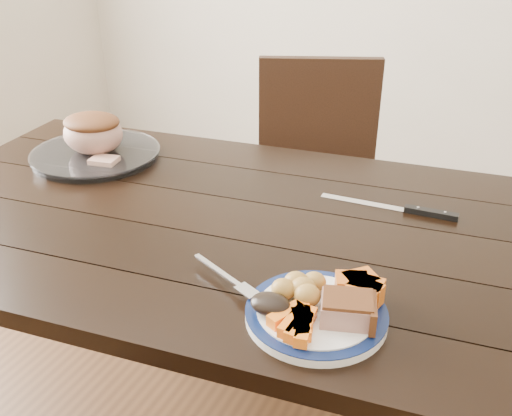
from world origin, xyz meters
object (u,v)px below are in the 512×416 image
at_px(serving_platter, 96,155).
at_px(dinner_plate, 316,315).
at_px(chair_far, 317,181).
at_px(pork_slice, 347,310).
at_px(dining_table, 229,251).
at_px(roast_joint, 93,134).
at_px(fork, 229,279).
at_px(carving_knife, 413,210).

bearing_deg(serving_platter, dinner_plate, -26.70).
distance_m(chair_far, pork_slice, 1.10).
bearing_deg(dining_table, roast_joint, 163.51).
bearing_deg(chair_far, dinner_plate, 86.67).
distance_m(dining_table, serving_platter, 0.53).
xyz_separation_m(dining_table, roast_joint, (-0.50, 0.15, 0.16)).
height_order(dining_table, pork_slice, pork_slice).
distance_m(chair_far, roast_joint, 0.80).
relative_size(dinner_plate, serving_platter, 0.70).
bearing_deg(fork, dinner_plate, 18.99).
bearing_deg(carving_knife, chair_far, 126.05).
relative_size(dining_table, fork, 9.98).
xyz_separation_m(serving_platter, roast_joint, (0.00, 0.00, 0.06)).
relative_size(serving_platter, fork, 2.06).
height_order(dining_table, dinner_plate, dinner_plate).
bearing_deg(roast_joint, dining_table, -16.49).
height_order(pork_slice, roast_joint, roast_joint).
height_order(dining_table, roast_joint, roast_joint).
bearing_deg(pork_slice, serving_platter, 154.52).
xyz_separation_m(dining_table, serving_platter, (-0.50, 0.15, 0.10)).
distance_m(pork_slice, carving_knife, 0.47).
distance_m(serving_platter, carving_knife, 0.88).
bearing_deg(fork, serving_platter, 172.38).
bearing_deg(fork, roast_joint, 172.38).
distance_m(dinner_plate, roast_joint, 0.90).
bearing_deg(carving_knife, serving_platter, -178.58).
height_order(dinner_plate, serving_platter, serving_platter).
height_order(dinner_plate, carving_knife, dinner_plate).
distance_m(fork, carving_knife, 0.51).
bearing_deg(dinner_plate, roast_joint, 153.30).
relative_size(chair_far, roast_joint, 5.47).
height_order(fork, roast_joint, roast_joint).
height_order(dinner_plate, pork_slice, pork_slice).
relative_size(serving_platter, carving_knife, 1.09).
xyz_separation_m(pork_slice, roast_joint, (-0.86, 0.41, 0.03)).
xyz_separation_m(pork_slice, fork, (-0.23, 0.02, -0.02)).
height_order(dining_table, chair_far, chair_far).
height_order(chair_far, serving_platter, chair_far).
bearing_deg(serving_platter, carving_knife, 3.60).
relative_size(chair_far, pork_slice, 10.83).
bearing_deg(fork, carving_knife, 85.03).
relative_size(dining_table, pork_slice, 19.68).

